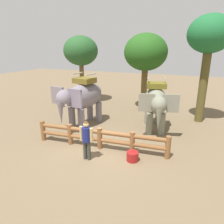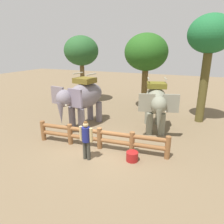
# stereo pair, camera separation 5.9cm
# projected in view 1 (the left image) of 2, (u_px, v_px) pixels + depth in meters

# --- Properties ---
(ground_plane) EXTENTS (60.00, 60.00, 0.00)m
(ground_plane) POSITION_uv_depth(u_px,v_px,m) (99.00, 149.00, 9.78)
(ground_plane) COLOR brown
(log_fence) EXTENTS (6.52, 0.85, 1.05)m
(log_fence) POSITION_uv_depth(u_px,v_px,m) (100.00, 137.00, 9.66)
(log_fence) COLOR brown
(log_fence) RESTS_ON ground
(elephant_near_left) EXTENTS (2.18, 3.83, 3.23)m
(elephant_near_left) POSITION_uv_depth(u_px,v_px,m) (83.00, 97.00, 12.14)
(elephant_near_left) COLOR slate
(elephant_near_left) RESTS_ON ground
(elephant_center) EXTENTS (2.41, 3.63, 3.04)m
(elephant_center) POSITION_uv_depth(u_px,v_px,m) (156.00, 102.00, 11.51)
(elephant_center) COLOR gray
(elephant_center) RESTS_ON ground
(tourist_woman_in_black) EXTENTS (0.63, 0.34, 1.77)m
(tourist_woman_in_black) POSITION_uv_depth(u_px,v_px,m) (86.00, 138.00, 8.58)
(tourist_woman_in_black) COLOR #373831
(tourist_woman_in_black) RESTS_ON ground
(tree_far_left) EXTENTS (3.18, 3.18, 5.70)m
(tree_far_left) POSITION_uv_depth(u_px,v_px,m) (146.00, 53.00, 14.90)
(tree_far_left) COLOR brown
(tree_far_left) RESTS_ON ground
(tree_back_center) EXTENTS (2.63, 2.63, 6.55)m
(tree_back_center) POSITION_uv_depth(u_px,v_px,m) (210.00, 38.00, 11.92)
(tree_back_center) COLOR brown
(tree_back_center) RESTS_ON ground
(tree_far_right) EXTENTS (2.88, 2.88, 5.63)m
(tree_far_right) POSITION_uv_depth(u_px,v_px,m) (81.00, 51.00, 17.00)
(tree_far_right) COLOR brown
(tree_far_right) RESTS_ON ground
(feed_bucket) EXTENTS (0.51, 0.51, 0.41)m
(feed_bucket) POSITION_uv_depth(u_px,v_px,m) (132.00, 156.00, 8.70)
(feed_bucket) COLOR maroon
(feed_bucket) RESTS_ON ground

